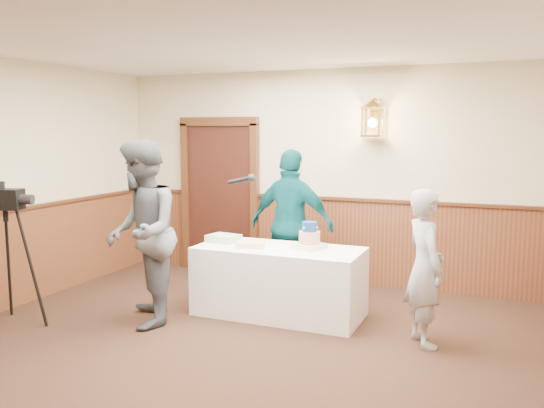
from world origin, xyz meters
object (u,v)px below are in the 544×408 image
Objects in this scene: interviewer at (142,233)px; assistant_p at (292,225)px; sheet_cake_yellow at (250,245)px; sheet_cake_green at (223,238)px; tiered_cake at (310,238)px; tv_camera_rig at (9,265)px; baker at (425,268)px; display_table at (279,281)px.

interviewer is 1.83m from assistant_p.
sheet_cake_green is (-0.41, 0.17, 0.01)m from sheet_cake_yellow.
tv_camera_rig reaches higher than tiered_cake.
assistant_p is (0.61, 0.58, 0.11)m from sheet_cake_green.
assistant_p reaches higher than baker.
baker reaches higher than sheet_cake_green.
sheet_cake_green is at bearing 50.55° from baker.
tv_camera_rig reaches higher than sheet_cake_yellow.
tiered_cake is 1.11× the size of sheet_cake_green.
display_table is at bearing -168.55° from tiered_cake.
assistant_p is 1.26× the size of tv_camera_rig.
baker is (1.58, -0.28, 0.37)m from display_table.
baker is 0.83× the size of assistant_p.
assistant_p is (0.20, 0.75, 0.11)m from sheet_cake_yellow.
assistant_p reaches higher than display_table.
display_table is 0.51m from sheet_cake_yellow.
baker is 1.92m from assistant_p.
display_table is 1.56m from interviewer.
tv_camera_rig is at bearing -98.65° from interviewer.
sheet_cake_green is at bearing -179.54° from tiered_cake.
sheet_cake_yellow is (-0.29, -0.11, 0.41)m from display_table.
tiered_cake is 0.20× the size of interviewer.
tv_camera_rig is (-4.01, -1.10, -0.10)m from baker.
sheet_cake_green is at bearing 175.36° from display_table.
tiered_cake is 0.25× the size of baker.
interviewer is 1.35× the size of tv_camera_rig.
interviewer is 1.30× the size of baker.
sheet_cake_yellow is 0.16× the size of interviewer.
tiered_cake is 1.03m from sheet_cake_green.
baker is at bearing 155.69° from assistant_p.
display_table is at bearing 12.09° from tv_camera_rig.
tv_camera_rig reaches higher than display_table.
sheet_cake_green reaches higher than sheet_cake_yellow.
sheet_cake_yellow is 0.21× the size of tv_camera_rig.
interviewer reaches higher than tiered_cake.
sheet_cake_yellow is at bearing 53.73° from baker.
interviewer is 1.08× the size of assistant_p.
tv_camera_rig is at bearing -149.14° from sheet_cake_yellow.
display_table is 0.82m from sheet_cake_green.
assistant_p is at bearing 126.18° from tiered_cake.
display_table is 1.65m from baker.
sheet_cake_yellow is 0.89× the size of sheet_cake_green.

